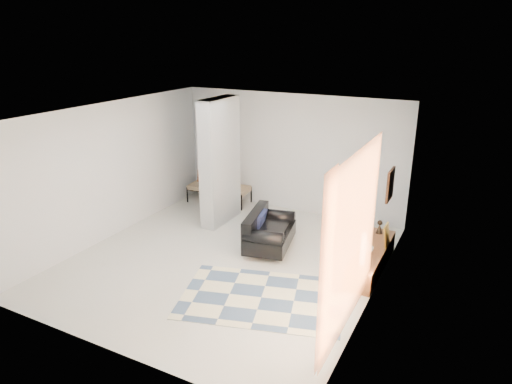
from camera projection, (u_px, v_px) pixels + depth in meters
The scene contains 17 objects.
floor at pixel (227, 259), 8.70m from camera, with size 6.00×6.00×0.00m, color beige.
ceiling at pixel (224, 113), 7.78m from camera, with size 6.00×6.00×0.00m, color white.
wall_back at pixel (291, 153), 10.76m from camera, with size 6.00×6.00×0.00m, color silver.
wall_front at pixel (103, 260), 5.72m from camera, with size 6.00×6.00×0.00m, color silver.
wall_left at pixel (112, 170), 9.43m from camera, with size 6.00×6.00×0.00m, color silver.
wall_right at pixel (379, 217), 7.06m from camera, with size 6.00×6.00×0.00m, color silver.
partition_column at pixel (220, 162), 10.06m from camera, with size 0.35×1.20×2.80m, color #ADB1B4.
hallway_door at pixel (215, 159), 11.76m from camera, with size 0.85×0.06×2.04m, color silver.
curtain at pixel (353, 241), 6.11m from camera, with size 2.55×2.55×0.00m, color #FD8442.
wall_art at pixel (390, 185), 7.74m from camera, with size 0.04×0.45×0.55m, color #3D1F10.
media_console at pixel (371, 258), 8.31m from camera, with size 0.45×1.96×0.80m.
loveseat at pixel (267, 231), 9.05m from camera, with size 1.05×1.49×0.76m.
daybed at pixel (219, 186), 11.55m from camera, with size 1.59×0.78×0.77m.
area_rug at pixel (261, 298), 7.44m from camera, with size 2.58×1.72×0.01m, color beige.
cylinder_lamp at pixel (363, 249), 7.61m from camera, with size 0.10×0.10×0.56m, color white.
bronze_figurine at pixel (380, 227), 8.84m from camera, with size 0.13×0.13×0.27m, color #312116, non-canonical shape.
vase at pixel (368, 246), 8.09m from camera, with size 0.21×0.21×0.22m, color silver.
Camera 1 is at (4.05, -6.68, 4.09)m, focal length 32.00 mm.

